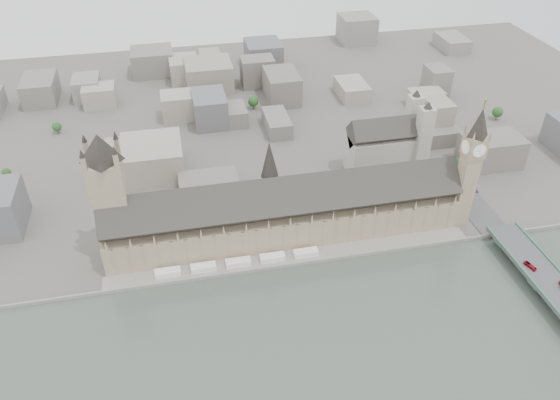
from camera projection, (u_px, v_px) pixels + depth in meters
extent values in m
plane|color=#595651|center=(290.00, 252.00, 405.61)|extent=(900.00, 900.00, 0.00)
cube|color=gray|center=(295.00, 264.00, 392.84)|extent=(600.00, 1.50, 3.00)
cube|color=gray|center=(293.00, 258.00, 399.08)|extent=(270.00, 15.00, 2.00)
cube|color=white|center=(168.00, 272.00, 382.45)|extent=(18.00, 7.00, 4.00)
cube|color=white|center=(203.00, 267.00, 386.69)|extent=(18.00, 7.00, 4.00)
cube|color=white|center=(238.00, 262.00, 390.93)|extent=(18.00, 7.00, 4.00)
cube|color=white|center=(272.00, 257.00, 395.17)|extent=(18.00, 7.00, 4.00)
cube|color=white|center=(306.00, 253.00, 399.41)|extent=(18.00, 7.00, 4.00)
cube|color=gray|center=(285.00, 223.00, 414.14)|extent=(265.00, 40.00, 25.00)
cube|color=#2E2B28|center=(285.00, 199.00, 400.92)|extent=(265.00, 40.73, 40.73)
cube|color=gray|center=(464.00, 190.00, 417.20)|extent=(12.00, 12.00, 62.00)
cube|color=gray|center=(475.00, 146.00, 394.36)|extent=(14.00, 14.00, 16.00)
cylinder|color=white|center=(484.00, 145.00, 395.58)|extent=(0.60, 10.00, 10.00)
cylinder|color=white|center=(465.00, 147.00, 393.14)|extent=(0.60, 10.00, 10.00)
cylinder|color=white|center=(470.00, 141.00, 400.07)|extent=(10.00, 0.60, 10.00)
cylinder|color=white|center=(480.00, 151.00, 388.65)|extent=(10.00, 0.60, 10.00)
cone|color=#2B2723|center=(480.00, 123.00, 383.23)|extent=(17.00, 17.00, 22.00)
cylinder|color=gold|center=(485.00, 104.00, 375.04)|extent=(1.00, 1.00, 6.00)
sphere|color=gold|center=(486.00, 100.00, 372.99)|extent=(2.00, 2.00, 2.00)
cone|color=gray|center=(482.00, 126.00, 393.59)|extent=(2.40, 2.40, 8.00)
cone|color=gray|center=(465.00, 128.00, 391.38)|extent=(2.40, 2.40, 8.00)
cone|color=gray|center=(491.00, 135.00, 383.28)|extent=(2.40, 2.40, 8.00)
cone|color=gray|center=(474.00, 137.00, 381.08)|extent=(2.40, 2.40, 8.00)
cube|color=gray|center=(113.00, 210.00, 382.09)|extent=(23.00, 23.00, 80.00)
cone|color=#2B2723|center=(99.00, 148.00, 352.81)|extent=(30.00, 30.00, 20.00)
cylinder|color=gray|center=(270.00, 187.00, 399.34)|extent=(12.00, 12.00, 20.00)
cone|color=#2B2723|center=(269.00, 159.00, 385.28)|extent=(13.00, 13.00, 28.00)
cube|color=#474749|center=(558.00, 298.00, 360.73)|extent=(25.00, 325.00, 10.25)
cube|color=#ABA69A|center=(381.00, 153.00, 488.76)|extent=(60.00, 28.00, 34.00)
cube|color=#2E2B28|center=(384.00, 132.00, 475.88)|extent=(60.00, 28.28, 28.28)
cube|color=#ABA69A|center=(411.00, 129.00, 494.92)|extent=(12.00, 12.00, 64.00)
cube|color=#ABA69A|center=(422.00, 141.00, 475.89)|extent=(12.00, 12.00, 64.00)
imported|color=#B01426|center=(530.00, 266.00, 376.86)|extent=(4.69, 9.96, 2.70)
imported|color=gray|center=(477.00, 191.00, 451.20)|extent=(2.90, 5.24, 1.44)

